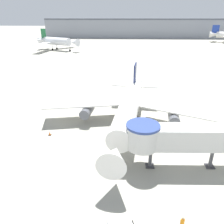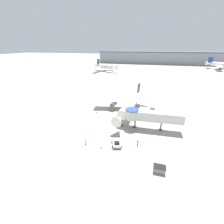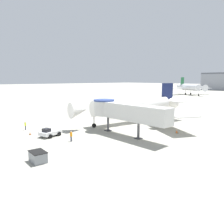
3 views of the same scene
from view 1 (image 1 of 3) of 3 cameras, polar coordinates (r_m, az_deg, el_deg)
ground_plane at (r=34.57m, az=5.29°, el=-7.41°), size 800.00×800.00×0.00m
main_airplane at (r=36.56m, az=4.41°, el=1.16°), size 31.83×29.47×8.99m
jet_bridge at (r=28.14m, az=18.51°, el=-6.23°), size 16.96×4.10×6.05m
traffic_cone_port_wing at (r=37.10m, az=-15.99°, el=-5.35°), size 0.45×0.45×0.75m
traffic_cone_starboard_wing at (r=38.84m, az=23.08°, el=-5.02°), size 0.48×0.48×0.79m
ground_crew_marshaller at (r=22.67m, az=17.85°, el=-25.90°), size 0.38×0.35×1.73m
background_jet_green_tail at (r=130.29m, az=-14.37°, el=17.49°), size 26.32×28.80×11.14m
terminal_building at (r=205.54m, az=8.12°, el=20.91°), size 165.43×24.09×15.66m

